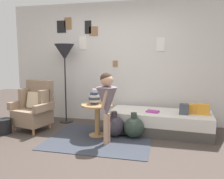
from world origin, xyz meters
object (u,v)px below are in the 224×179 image
(side_table, at_px, (97,113))
(demijohn_near, at_px, (114,126))
(armchair, at_px, (35,107))
(demijohn_far, at_px, (134,127))
(daybed, at_px, (160,122))
(vase_striped, at_px, (94,98))
(magazine_basket, at_px, (3,126))
(book_on_daybed, at_px, (153,111))
(floor_lamp, at_px, (65,54))
(person_child, at_px, (107,99))

(side_table, bearing_deg, demijohn_near, 7.04)
(armchair, distance_m, demijohn_far, 2.00)
(armchair, xyz_separation_m, daybed, (2.42, 0.38, -0.24))
(side_table, relative_size, vase_striped, 2.13)
(armchair, height_order, vase_striped, armchair)
(daybed, distance_m, magazine_basket, 2.95)
(armchair, bearing_deg, magazine_basket, -137.49)
(book_on_daybed, bearing_deg, floor_lamp, 170.09)
(floor_lamp, bearing_deg, magazine_basket, -128.47)
(book_on_daybed, bearing_deg, armchair, -172.69)
(floor_lamp, xyz_separation_m, magazine_basket, (-0.81, -1.02, -1.35))
(side_table, height_order, book_on_daybed, side_table)
(armchair, bearing_deg, book_on_daybed, 7.31)
(side_table, xyz_separation_m, demijohn_far, (0.66, 0.06, -0.23))
(demijohn_near, bearing_deg, magazine_basket, -170.95)
(demijohn_near, distance_m, magazine_basket, 2.09)
(book_on_daybed, bearing_deg, side_table, -157.62)
(side_table, relative_size, book_on_daybed, 2.67)
(demijohn_near, bearing_deg, book_on_daybed, 28.58)
(floor_lamp, height_order, magazine_basket, floor_lamp)
(floor_lamp, relative_size, magazine_basket, 6.10)
(person_child, bearing_deg, side_table, 127.36)
(demijohn_near, bearing_deg, floor_lamp, 151.03)
(side_table, xyz_separation_m, vase_striped, (-0.05, 0.00, 0.28))
(armchair, distance_m, magazine_basket, 0.65)
(vase_striped, distance_m, person_child, 0.48)
(side_table, bearing_deg, demijohn_far, 5.08)
(daybed, relative_size, book_on_daybed, 8.89)
(floor_lamp, height_order, person_child, floor_lamp)
(demijohn_far, bearing_deg, magazine_basket, -171.77)
(magazine_basket, bearing_deg, vase_striped, 9.71)
(vase_striped, height_order, demijohn_near, vase_striped)
(floor_lamp, xyz_separation_m, demijohn_far, (1.60, -0.67, -1.30))
(armchair, distance_m, vase_striped, 1.31)
(floor_lamp, height_order, book_on_daybed, floor_lamp)
(side_table, distance_m, demijohn_near, 0.38)
(demijohn_far, xyz_separation_m, magazine_basket, (-2.42, -0.35, -0.05))
(armchair, relative_size, demijohn_near, 2.10)
(side_table, distance_m, book_on_daybed, 1.04)
(daybed, bearing_deg, person_child, -134.96)
(daybed, distance_m, floor_lamp, 2.42)
(side_table, bearing_deg, armchair, 175.59)
(side_table, bearing_deg, book_on_daybed, 22.38)
(vase_striped, height_order, person_child, person_child)
(person_child, relative_size, magazine_basket, 4.23)
(armchair, xyz_separation_m, magazine_basket, (-0.43, -0.39, -0.30))
(daybed, height_order, book_on_daybed, book_on_daybed)
(floor_lamp, bearing_deg, armchair, -121.33)
(daybed, distance_m, person_child, 1.30)
(book_on_daybed, bearing_deg, daybed, 32.41)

